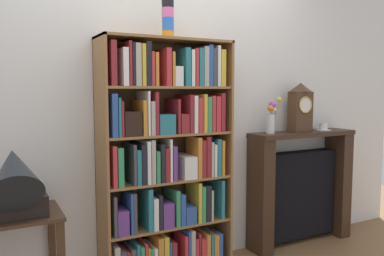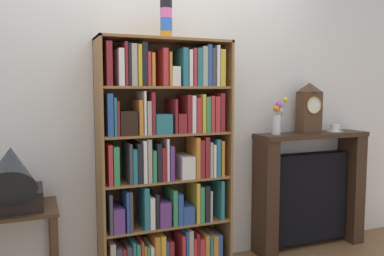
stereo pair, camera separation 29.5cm
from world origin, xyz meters
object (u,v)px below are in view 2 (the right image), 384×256
(mantel_clock, at_px, (309,108))
(bookshelf, at_px, (166,165))
(side_table_left, at_px, (14,235))
(flower_vase, at_px, (277,118))
(fireplace_mantel, at_px, (309,191))
(gramophone, at_px, (11,178))
(teacup_with_saucer, at_px, (335,128))
(cup_stack, at_px, (167,19))

(mantel_clock, bearing_deg, bookshelf, -178.61)
(side_table_left, distance_m, flower_vase, 2.13)
(side_table_left, distance_m, fireplace_mantel, 2.38)
(gramophone, distance_m, teacup_with_saucer, 2.64)
(fireplace_mantel, bearing_deg, cup_stack, -176.26)
(teacup_with_saucer, bearing_deg, cup_stack, -177.61)
(fireplace_mantel, distance_m, teacup_with_saucer, 0.60)
(teacup_with_saucer, bearing_deg, mantel_clock, -179.54)
(side_table_left, height_order, teacup_with_saucer, teacup_with_saucer)
(cup_stack, bearing_deg, teacup_with_saucer, 2.39)
(mantel_clock, distance_m, flower_vase, 0.33)
(bookshelf, distance_m, fireplace_mantel, 1.39)
(mantel_clock, relative_size, flower_vase, 1.39)
(bookshelf, xyz_separation_m, flower_vase, (0.99, 0.04, 0.32))
(mantel_clock, xyz_separation_m, flower_vase, (-0.32, 0.00, -0.08))
(flower_vase, bearing_deg, mantel_clock, -0.64)
(fireplace_mantel, relative_size, teacup_with_saucer, 7.53)
(cup_stack, height_order, mantel_clock, cup_stack)
(side_table_left, xyz_separation_m, flower_vase, (2.02, 0.09, 0.68))
(flower_vase, distance_m, teacup_with_saucer, 0.62)
(side_table_left, bearing_deg, mantel_clock, 2.09)
(bookshelf, height_order, gramophone, bookshelf)
(bookshelf, relative_size, gramophone, 3.32)
(gramophone, relative_size, mantel_clock, 1.22)
(bookshelf, height_order, mantel_clock, bookshelf)
(side_table_left, bearing_deg, cup_stack, 1.17)
(cup_stack, xyz_separation_m, side_table_left, (-1.03, -0.02, -1.41))
(gramophone, xyz_separation_m, flower_vase, (2.02, 0.18, 0.30))
(mantel_clock, bearing_deg, side_table_left, -177.91)
(gramophone, height_order, teacup_with_saucer, gramophone)
(flower_vase, bearing_deg, fireplace_mantel, 3.22)
(cup_stack, height_order, flower_vase, cup_stack)
(gramophone, distance_m, fireplace_mantel, 2.41)
(bookshelf, xyz_separation_m, teacup_with_saucer, (1.59, 0.03, 0.21))
(bookshelf, height_order, flower_vase, bookshelf)
(cup_stack, bearing_deg, fireplace_mantel, 3.74)
(gramophone, bearing_deg, teacup_with_saucer, 3.85)
(mantel_clock, distance_m, teacup_with_saucer, 0.35)
(side_table_left, height_order, mantel_clock, mantel_clock)
(flower_vase, bearing_deg, bookshelf, -177.95)
(gramophone, xyz_separation_m, teacup_with_saucer, (2.62, 0.18, 0.19))
(mantel_clock, bearing_deg, flower_vase, 179.36)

